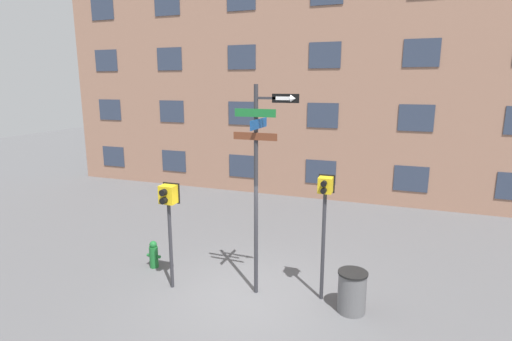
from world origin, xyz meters
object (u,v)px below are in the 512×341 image
street_sign_pole (259,172)px  trash_bin (352,292)px  fire_hydrant (154,255)px  pedestrian_signal_left (169,206)px  pedestrian_signal_right (325,207)px

street_sign_pole → trash_bin: bearing=-1.3°
fire_hydrant → trash_bin: 5.06m
pedestrian_signal_left → pedestrian_signal_right: pedestrian_signal_right is taller
street_sign_pole → pedestrian_signal_right: (1.38, 0.24, -0.70)m
street_sign_pole → pedestrian_signal_right: 1.56m
pedestrian_signal_left → trash_bin: 4.34m
pedestrian_signal_left → pedestrian_signal_right: 3.44m
street_sign_pole → trash_bin: street_sign_pole is taller
pedestrian_signal_right → street_sign_pole: bearing=-170.1°
pedestrian_signal_right → fire_hydrant: size_ratio=3.90×
fire_hydrant → trash_bin: (5.04, -0.33, 0.10)m
street_sign_pole → pedestrian_signal_right: bearing=9.9°
street_sign_pole → pedestrian_signal_left: (-1.98, -0.45, -0.84)m
street_sign_pole → pedestrian_signal_right: street_sign_pole is taller
pedestrian_signal_left → fire_hydrant: (-1.00, 0.74, -1.63)m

